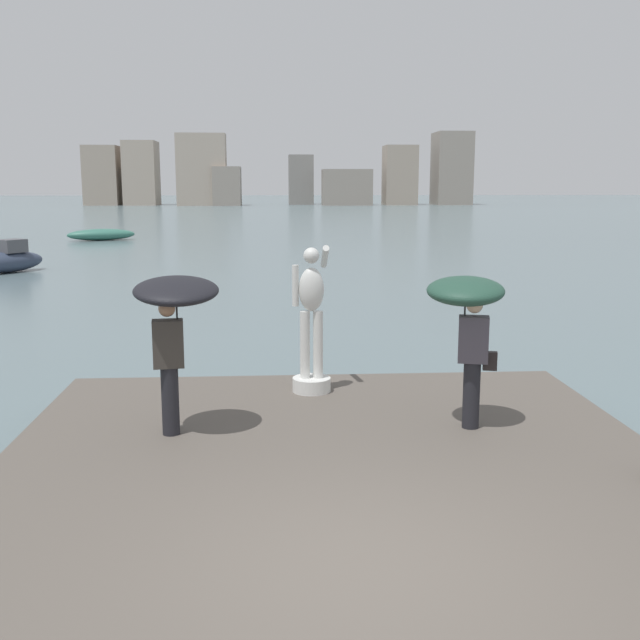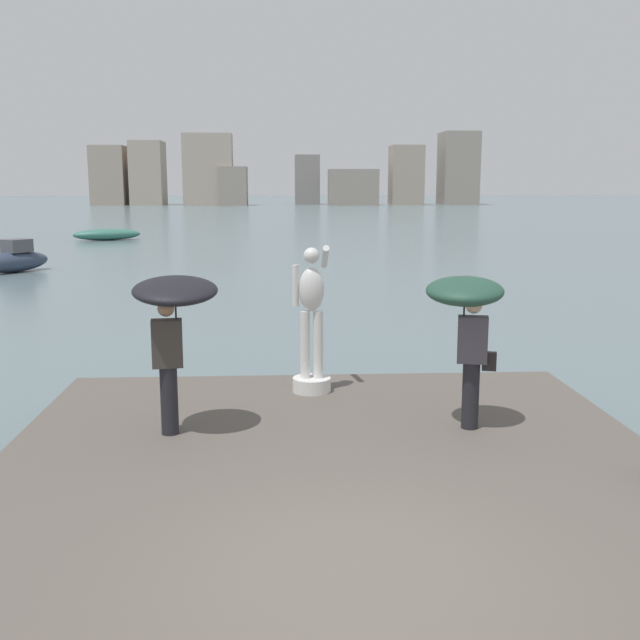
% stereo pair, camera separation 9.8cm
% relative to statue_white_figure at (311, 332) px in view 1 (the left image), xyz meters
% --- Properties ---
extents(ground_plane, '(400.00, 400.00, 0.00)m').
position_rel_statue_white_figure_xyz_m(ground_plane, '(0.12, 34.64, -1.33)').
color(ground_plane, slate).
extents(pier, '(7.89, 9.36, 0.40)m').
position_rel_statue_white_figure_xyz_m(pier, '(0.12, -3.68, -1.13)').
color(pier, '#564F47').
rests_on(pier, ground).
extents(statue_white_figure, '(0.59, 0.86, 2.25)m').
position_rel_statue_white_figure_xyz_m(statue_white_figure, '(0.00, 0.00, 0.00)').
color(statue_white_figure, silver).
rests_on(statue_white_figure, pier).
extents(onlooker_left, '(1.19, 1.22, 2.05)m').
position_rel_statue_white_figure_xyz_m(onlooker_left, '(-1.81, -1.85, 0.66)').
color(onlooker_left, black).
rests_on(onlooker_left, pier).
extents(onlooker_right, '(1.21, 1.23, 2.02)m').
position_rel_statue_white_figure_xyz_m(onlooker_right, '(1.91, -1.83, 0.64)').
color(onlooker_right, black).
rests_on(onlooker_right, pier).
extents(boat_mid, '(4.40, 2.67, 0.73)m').
position_rel_statue_white_figure_xyz_m(boat_mid, '(-11.44, 37.55, -0.97)').
color(boat_mid, '#336B5B').
rests_on(boat_mid, ground).
extents(boat_leftward, '(2.82, 3.34, 1.33)m').
position_rel_statue_white_figure_xyz_m(boat_leftward, '(-11.29, 19.89, -0.83)').
color(boat_leftward, '#2D384C').
rests_on(boat_leftward, ground).
extents(distant_skyline, '(65.59, 11.87, 12.32)m').
position_rel_statue_white_figure_xyz_m(distant_skyline, '(1.72, 118.90, 3.71)').
color(distant_skyline, gray).
rests_on(distant_skyline, ground).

